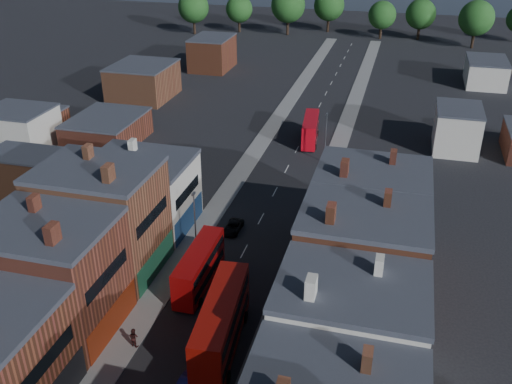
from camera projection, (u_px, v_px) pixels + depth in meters
The scene contains 11 objects.
pavement_west at pixel (235, 180), 84.44m from camera, with size 3.00×200.00×0.12m, color gray.
pavement_east at pixel (322, 191), 81.46m from camera, with size 3.00×200.00×0.12m, color gray.
lamp_post_2 at pixel (195, 219), 64.83m from camera, with size 0.25×0.70×8.12m.
lamp_post_3 at pixel (326, 135), 88.22m from camera, with size 0.25×0.70×8.12m.
bus_0 at pixel (199, 267), 60.47m from camera, with size 2.67×10.32×4.45m.
bus_1 at pixel (221, 323), 51.62m from camera, with size 4.01×12.75×5.41m.
bus_2 at pixel (310, 129), 96.87m from camera, with size 3.37×10.27×4.35m.
car_2 at pixel (233, 227), 71.40m from camera, with size 1.90×4.12×1.14m, color black.
car_3 at pixel (309, 141), 96.50m from camera, with size 1.87×4.61×1.34m, color silver.
ped_1 at pixel (134, 337), 52.67m from camera, with size 0.94×0.52×1.94m, color #3D1918.
ped_3 at pixel (252, 364), 49.71m from camera, with size 1.05×0.48×1.79m, color #545048.
Camera 1 is at (16.01, -22.53, 37.12)m, focal length 40.00 mm.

